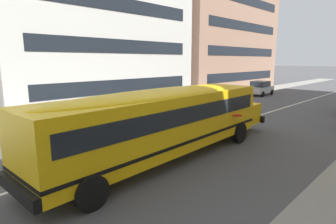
# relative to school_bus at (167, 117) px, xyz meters

# --- Properties ---
(ground_plane) EXTENTS (400.00, 400.00, 0.00)m
(ground_plane) POSITION_rel_school_bus_xyz_m (-0.33, 1.32, -1.71)
(ground_plane) COLOR #4C4C4F
(sidewalk_far) EXTENTS (120.00, 3.00, 0.01)m
(sidewalk_far) POSITION_rel_school_bus_xyz_m (-0.33, 9.33, -1.71)
(sidewalk_far) COLOR gray
(sidewalk_far) RESTS_ON ground_plane
(lane_centreline) EXTENTS (110.00, 0.16, 0.01)m
(lane_centreline) POSITION_rel_school_bus_xyz_m (-0.33, 1.32, -1.71)
(lane_centreline) COLOR silver
(lane_centreline) RESTS_ON ground_plane
(school_bus) EXTENTS (12.98, 3.15, 2.88)m
(school_bus) POSITION_rel_school_bus_xyz_m (0.00, 0.00, 0.00)
(school_bus) COLOR yellow
(school_bus) RESTS_ON ground_plane
(parked_car_red_near_corner) EXTENTS (3.95, 1.97, 1.64)m
(parked_car_red_near_corner) POSITION_rel_school_bus_xyz_m (13.41, 6.88, -0.87)
(parked_car_red_near_corner) COLOR maroon
(parked_car_red_near_corner) RESTS_ON ground_plane
(parked_car_silver_end_of_row) EXTENTS (3.98, 2.03, 1.64)m
(parked_car_silver_end_of_row) POSITION_rel_school_bus_xyz_m (22.46, 6.79, -0.87)
(parked_car_silver_end_of_row) COLOR #B7BABF
(parked_car_silver_end_of_row) RESTS_ON ground_plane
(apartment_block_far_centre) EXTENTS (17.68, 12.31, 16.50)m
(apartment_block_far_centre) POSITION_rel_school_bus_xyz_m (5.80, 16.96, 6.54)
(apartment_block_far_centre) COLOR #B7B7B2
(apartment_block_far_centre) RESTS_ON ground_plane
(apartment_block_far_right) EXTENTS (19.47, 9.92, 19.70)m
(apartment_block_far_right) POSITION_rel_school_bus_xyz_m (25.68, 15.76, 8.14)
(apartment_block_far_right) COLOR #93705B
(apartment_block_far_right) RESTS_ON ground_plane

